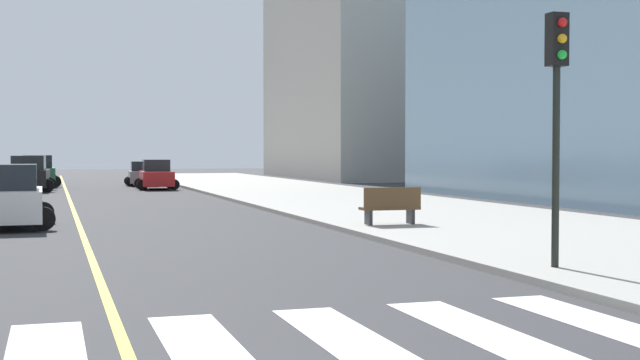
{
  "coord_description": "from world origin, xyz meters",
  "views": [
    {
      "loc": [
        -0.81,
        -6.17,
        2.35
      ],
      "look_at": [
        12.87,
        37.62,
        0.82
      ],
      "focal_mm": 48.31,
      "sensor_mm": 36.0,
      "label": 1
    }
  ],
  "objects_px": {
    "car_white_third": "(8,198)",
    "park_bench": "(391,207)",
    "car_red_nearest": "(156,175)",
    "car_black_fourth": "(29,175)",
    "car_gray_seventh": "(142,174)",
    "car_green_fifth": "(37,172)",
    "traffic_light_near_corner": "(557,89)"
  },
  "relations": [
    {
      "from": "car_red_nearest",
      "to": "car_green_fifth",
      "type": "relative_size",
      "value": 0.88
    },
    {
      "from": "car_red_nearest",
      "to": "park_bench",
      "type": "distance_m",
      "value": 29.94
    },
    {
      "from": "car_black_fourth",
      "to": "car_green_fifth",
      "type": "distance_m",
      "value": 6.68
    },
    {
      "from": "car_black_fourth",
      "to": "park_bench",
      "type": "distance_m",
      "value": 31.07
    },
    {
      "from": "car_gray_seventh",
      "to": "traffic_light_near_corner",
      "type": "height_order",
      "value": "traffic_light_near_corner"
    },
    {
      "from": "car_white_third",
      "to": "traffic_light_near_corner",
      "type": "bearing_deg",
      "value": -53.5
    },
    {
      "from": "car_white_third",
      "to": "traffic_light_near_corner",
      "type": "distance_m",
      "value": 17.41
    },
    {
      "from": "car_green_fifth",
      "to": "park_bench",
      "type": "bearing_deg",
      "value": -75.72
    },
    {
      "from": "car_gray_seventh",
      "to": "park_bench",
      "type": "distance_m",
      "value": 35.83
    },
    {
      "from": "car_white_third",
      "to": "traffic_light_near_corner",
      "type": "xyz_separation_m",
      "value": [
        10.38,
        -13.73,
        2.61
      ]
    },
    {
      "from": "car_red_nearest",
      "to": "car_white_third",
      "type": "height_order",
      "value": "car_white_third"
    },
    {
      "from": "car_red_nearest",
      "to": "car_white_third",
      "type": "relative_size",
      "value": 0.95
    },
    {
      "from": "car_green_fifth",
      "to": "car_red_nearest",
      "type": "bearing_deg",
      "value": -42.58
    },
    {
      "from": "car_black_fourth",
      "to": "traffic_light_near_corner",
      "type": "bearing_deg",
      "value": -72.31
    },
    {
      "from": "car_red_nearest",
      "to": "car_black_fourth",
      "type": "height_order",
      "value": "car_black_fourth"
    },
    {
      "from": "car_white_third",
      "to": "car_black_fourth",
      "type": "bearing_deg",
      "value": 89.37
    },
    {
      "from": "car_green_fifth",
      "to": "park_bench",
      "type": "distance_m",
      "value": 37.29
    },
    {
      "from": "car_black_fourth",
      "to": "park_bench",
      "type": "xyz_separation_m",
      "value": [
        10.97,
        -29.07,
        -0.29
      ]
    },
    {
      "from": "car_red_nearest",
      "to": "traffic_light_near_corner",
      "type": "distance_m",
      "value": 39.72
    },
    {
      "from": "car_black_fourth",
      "to": "car_gray_seventh",
      "type": "xyz_separation_m",
      "value": [
        7.13,
        6.56,
        -0.2
      ]
    },
    {
      "from": "car_red_nearest",
      "to": "park_bench",
      "type": "relative_size",
      "value": 2.31
    },
    {
      "from": "car_green_fifth",
      "to": "traffic_light_near_corner",
      "type": "bearing_deg",
      "value": -79.87
    },
    {
      "from": "car_green_fifth",
      "to": "car_gray_seventh",
      "type": "xyz_separation_m",
      "value": [
        6.79,
        -0.12,
        -0.2
      ]
    },
    {
      "from": "car_white_third",
      "to": "car_green_fifth",
      "type": "xyz_separation_m",
      "value": [
        0.36,
        31.8,
        0.07
      ]
    },
    {
      "from": "traffic_light_near_corner",
      "to": "car_green_fifth",
      "type": "bearing_deg",
      "value": -77.58
    },
    {
      "from": "car_black_fourth",
      "to": "car_gray_seventh",
      "type": "relative_size",
      "value": 1.26
    },
    {
      "from": "car_black_fourth",
      "to": "car_white_third",
      "type": "bearing_deg",
      "value": -87.28
    },
    {
      "from": "car_green_fifth",
      "to": "car_white_third",
      "type": "bearing_deg",
      "value": -92.93
    },
    {
      "from": "car_red_nearest",
      "to": "car_green_fifth",
      "type": "distance_m",
      "value": 9.3
    },
    {
      "from": "car_white_third",
      "to": "car_gray_seventh",
      "type": "relative_size",
      "value": 1.16
    },
    {
      "from": "car_gray_seventh",
      "to": "car_white_third",
      "type": "bearing_deg",
      "value": 80.08
    },
    {
      "from": "car_white_third",
      "to": "park_bench",
      "type": "bearing_deg",
      "value": -20.32
    }
  ]
}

